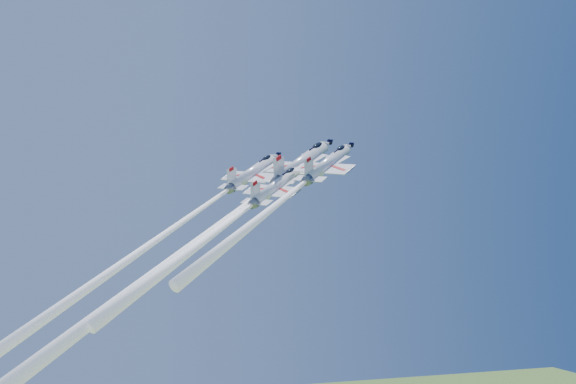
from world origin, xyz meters
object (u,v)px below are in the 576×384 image
object	(u,v)px
jet_lead	(207,234)
jet_left	(159,238)
jet_slot	(223,227)
jet_right	(285,198)

from	to	relation	value
jet_lead	jet_left	distance (m)	7.30
jet_left	jet_lead	bearing A→B (deg)	18.79
jet_lead	jet_left	world-z (taller)	jet_lead
jet_lead	jet_slot	distance (m)	2.54
jet_lead	jet_slot	size ratio (longest dim) A/B	1.66
jet_left	jet_slot	size ratio (longest dim) A/B	1.49
jet_lead	jet_right	world-z (taller)	jet_lead
jet_right	jet_slot	world-z (taller)	jet_right
jet_right	jet_slot	distance (m)	9.61
jet_lead	jet_slot	xyz separation A→B (m)	(2.28, 0.31, 1.09)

